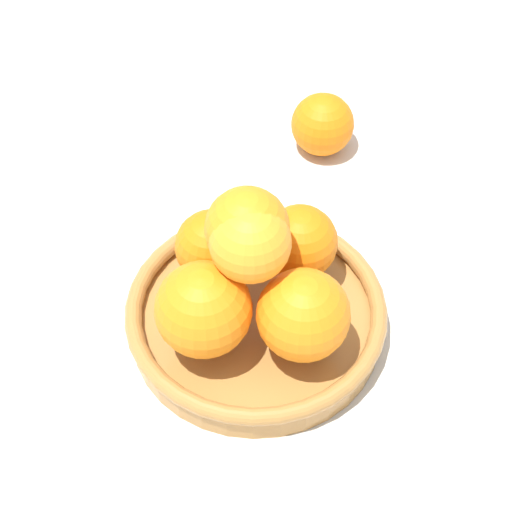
# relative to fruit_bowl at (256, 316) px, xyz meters

# --- Properties ---
(ground_plane) EXTENTS (4.00, 4.00, 0.00)m
(ground_plane) POSITION_rel_fruit_bowl_xyz_m (0.00, 0.00, -0.02)
(ground_plane) COLOR beige
(fruit_bowl) EXTENTS (0.23, 0.23, 0.04)m
(fruit_bowl) POSITION_rel_fruit_bowl_xyz_m (0.00, 0.00, 0.00)
(fruit_bowl) COLOR #A57238
(fruit_bowl) RESTS_ON ground_plane
(orange_pile) EXTENTS (0.17, 0.18, 0.13)m
(orange_pile) POSITION_rel_fruit_bowl_xyz_m (0.00, 0.01, 0.07)
(orange_pile) COLOR orange
(orange_pile) RESTS_ON fruit_bowl
(stray_orange) EXTENTS (0.07, 0.07, 0.07)m
(stray_orange) POSITION_rel_fruit_bowl_xyz_m (0.03, -0.25, 0.02)
(stray_orange) COLOR orange
(stray_orange) RESTS_ON ground_plane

